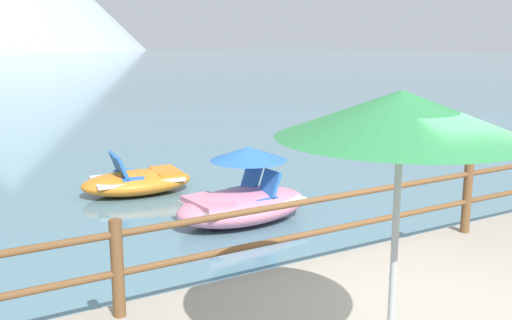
{
  "coord_description": "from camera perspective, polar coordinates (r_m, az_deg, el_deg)",
  "views": [
    {
      "loc": [
        -3.84,
        -3.48,
        2.98
      ],
      "look_at": [
        1.14,
        5.0,
        0.9
      ],
      "focal_mm": 40.87,
      "sensor_mm": 36.0,
      "label": 1
    }
  ],
  "objects": [
    {
      "name": "pedal_boat_1",
      "position": [
        9.53,
        -1.28,
        -3.67
      ],
      "size": [
        2.44,
        1.49,
        1.24
      ],
      "color": "pink",
      "rests_on": "ground"
    },
    {
      "name": "beach_umbrella",
      "position": [
        3.99,
        14.03,
        3.92
      ],
      "size": [
        1.7,
        1.7,
        2.24
      ],
      "color": "#B2B2B7",
      "rests_on": "promenade_dock"
    },
    {
      "name": "dock_railing",
      "position": [
        6.64,
        6.64,
        -5.67
      ],
      "size": [
        23.92,
        0.12,
        0.95
      ],
      "color": "brown",
      "rests_on": "promenade_dock"
    },
    {
      "name": "pedal_boat_2",
      "position": [
        11.53,
        -11.5,
        -2.05
      ],
      "size": [
        2.22,
        1.36,
        0.81
      ],
      "color": "orange",
      "rests_on": "ground"
    }
  ]
}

